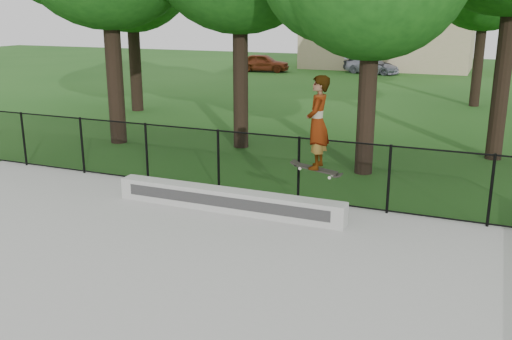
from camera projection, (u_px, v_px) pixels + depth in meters
The scene contains 9 objects.
ground at pixel (42, 306), 8.46m from camera, with size 100.00×100.00×0.00m, color #1C4E16.
concrete_slab at pixel (42, 304), 8.45m from camera, with size 14.00×12.00×0.06m, color #9E9F9A.
grind_ledge at pixel (228, 200), 12.24m from camera, with size 5.20×0.40×0.48m, color #B4B5AF.
car_a at pixel (263, 63), 40.44m from camera, with size 1.49×3.67×1.26m, color maroon.
car_b at pixel (368, 65), 39.48m from camera, with size 1.19×3.10×1.13m, color black.
car_c at pixel (372, 66), 39.16m from camera, with size 1.52×3.43×1.08m, color #A9AABF.
skater_airborne at pixel (318, 124), 10.88m from camera, with size 0.84×0.70×1.94m.
chainlink_fence at pixel (218, 160), 13.47m from camera, with size 16.06×0.06×1.50m.
distant_building at pixel (387, 39), 42.32m from camera, with size 12.40×6.40×4.30m.
Camera 1 is at (5.89, -5.75, 4.24)m, focal length 40.00 mm.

